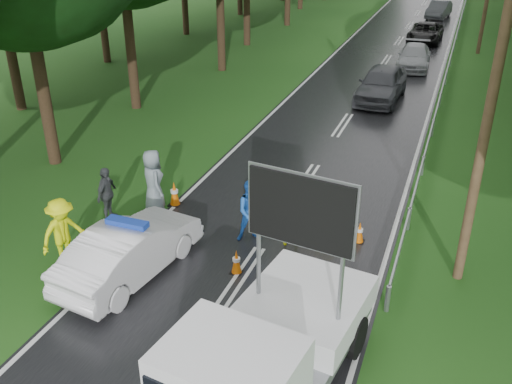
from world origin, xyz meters
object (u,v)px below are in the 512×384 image
at_px(civilian, 252,211).
at_px(queue_car_second, 414,57).
at_px(queue_car_first, 381,84).
at_px(queue_car_third, 425,33).
at_px(work_truck, 266,355).
at_px(barrier, 301,193).
at_px(officer, 291,217).
at_px(police_sedan, 130,250).
at_px(queue_car_fourth, 439,10).

xyz_separation_m(civilian, queue_car_second, (2.09, 21.06, -0.27)).
height_order(queue_car_first, queue_car_third, queue_car_first).
bearing_deg(work_truck, queue_car_second, 98.53).
distance_m(civilian, queue_car_first, 14.24).
xyz_separation_m(barrier, officer, (0.20, -1.62, 0.07)).
relative_size(police_sedan, barrier, 1.90).
bearing_deg(queue_car_second, police_sedan, -103.10).
xyz_separation_m(officer, civilian, (-1.10, -0.09, 0.04)).
bearing_deg(civilian, queue_car_first, 57.42).
relative_size(civilian, queue_car_second, 0.41).
bearing_deg(work_truck, queue_car_first, 101.02).
xyz_separation_m(work_truck, barrier, (-1.41, 7.15, -0.33)).
bearing_deg(queue_car_third, police_sedan, -96.48).
relative_size(barrier, officer, 1.37).
distance_m(police_sedan, queue_car_first, 17.23).
distance_m(work_truck, queue_car_first, 19.65).
bearing_deg(civilian, queue_car_second, 56.97).
height_order(work_truck, queue_car_first, work_truck).
bearing_deg(barrier, work_truck, -55.38).
distance_m(barrier, civilian, 1.94).
relative_size(police_sedan, queue_car_second, 1.04).
relative_size(work_truck, officer, 3.16).
bearing_deg(civilian, queue_car_third, 58.54).
distance_m(queue_car_second, queue_car_third, 7.31).
distance_m(police_sedan, barrier, 5.42).
distance_m(police_sedan, queue_car_third, 31.34).
xyz_separation_m(officer, queue_car_fourth, (1.10, 38.19, -0.20)).
bearing_deg(queue_car_fourth, civilian, -85.77).
height_order(officer, queue_car_fourth, officer).
distance_m(police_sedan, queue_car_second, 24.13).
xyz_separation_m(barrier, queue_car_first, (0.40, 12.47, 0.01)).
xyz_separation_m(work_truck, officer, (-1.21, 5.53, -0.27)).
relative_size(work_truck, queue_car_second, 1.26).
distance_m(queue_car_second, queue_car_fourth, 17.23).
bearing_deg(work_truck, queue_car_third, 98.53).
distance_m(barrier, queue_car_first, 12.47).
xyz_separation_m(police_sedan, queue_car_second, (4.38, 23.73, -0.09)).
xyz_separation_m(police_sedan, work_truck, (4.59, -2.76, 0.42)).
bearing_deg(queue_car_second, queue_car_fourth, 87.01).
bearing_deg(queue_car_second, officer, -95.37).
xyz_separation_m(police_sedan, civilian, (2.28, 2.68, 0.19)).
height_order(queue_car_second, queue_car_third, queue_car_second).
bearing_deg(police_sedan, queue_car_fourth, -88.21).
height_order(queue_car_third, queue_car_fourth, queue_car_fourth).
bearing_deg(queue_car_second, queue_car_third, 87.78).
relative_size(barrier, queue_car_first, 0.50).
relative_size(work_truck, barrier, 2.31).
distance_m(work_truck, queue_car_second, 26.50).
relative_size(police_sedan, civilian, 2.50).
bearing_deg(queue_car_third, queue_car_second, -88.12).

